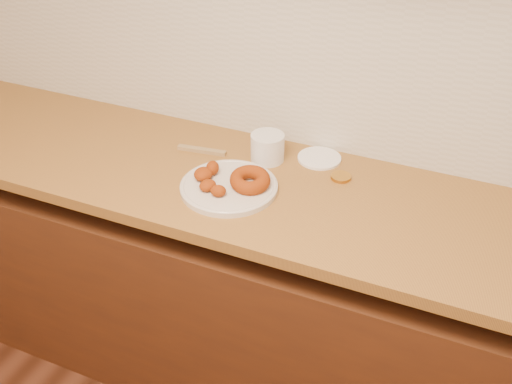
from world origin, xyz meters
TOP-DOWN VIEW (x-y plane):
  - wall_back at (0.00, 2.00)m, footprint 4.00×0.02m
  - base_cabinet at (0.00, 1.69)m, footprint 3.60×0.60m
  - butcher_block at (-0.65, 1.69)m, footprint 2.30×0.62m
  - backsplash at (0.00, 1.99)m, footprint 3.60×0.02m
  - donut_plate at (-0.40, 1.62)m, footprint 0.30×0.30m
  - ring_donut at (-0.34, 1.64)m, footprint 0.18×0.18m
  - fried_dough_chunks at (-0.46, 1.60)m, footprint 0.15×0.16m
  - plastic_tub at (-0.36, 1.83)m, footprint 0.13×0.13m
  - tub_lid at (-0.20, 1.90)m, footprint 0.17×0.17m
  - brass_jar_lid at (-0.10, 1.82)m, footprint 0.07×0.07m
  - wooden_utensil at (-0.58, 1.79)m, footprint 0.17×0.04m

SIDE VIEW (x-z plane):
  - base_cabinet at x=0.00m, z-range 0.00..0.77m
  - butcher_block at x=-0.65m, z-range 0.86..0.90m
  - tub_lid at x=-0.20m, z-range 0.90..0.91m
  - brass_jar_lid at x=-0.10m, z-range 0.90..0.91m
  - wooden_utensil at x=-0.58m, z-range 0.90..0.91m
  - donut_plate at x=-0.40m, z-range 0.90..0.92m
  - fried_dough_chunks at x=-0.46m, z-range 0.91..0.96m
  - ring_donut at x=-0.34m, z-range 0.91..0.97m
  - plastic_tub at x=-0.36m, z-range 0.90..0.99m
  - backsplash at x=0.00m, z-range 0.90..1.50m
  - wall_back at x=0.00m, z-range 0.00..2.70m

